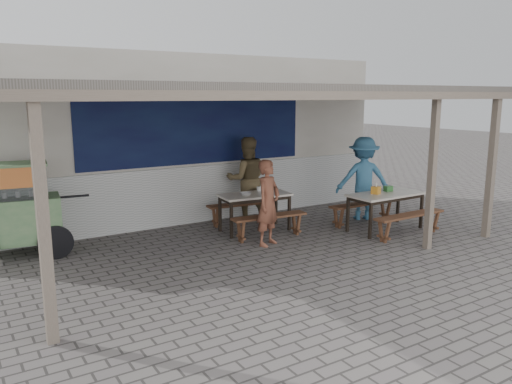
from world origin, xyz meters
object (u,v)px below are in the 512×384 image
(bench_left_wall, at_px, (242,208))
(table_right, at_px, (386,197))
(bench_right_wall, at_px, (363,207))
(tissue_box, at_px, (376,190))
(condiment_jar, at_px, (259,189))
(bench_right_street, at_px, (409,219))
(donation_box, at_px, (388,189))
(patron_wall_side, at_px, (247,179))
(table_left, at_px, (255,198))
(patron_street_side, at_px, (268,203))
(condiment_bowl, at_px, (246,194))
(patron_right_table, at_px, (363,178))
(vendor_cart, at_px, (14,207))
(bench_left_street, at_px, (269,221))

(bench_left_wall, xyz_separation_m, table_right, (2.18, -1.93, 0.34))
(bench_right_wall, relative_size, tissue_box, 11.34)
(bench_right_wall, xyz_separation_m, condiment_jar, (-2.00, 0.92, 0.45))
(bench_right_street, distance_m, donation_box, 0.89)
(bench_right_wall, height_order, patron_wall_side, patron_wall_side)
(bench_left_wall, distance_m, condiment_jar, 0.63)
(table_left, relative_size, patron_wall_side, 0.80)
(bench_right_street, relative_size, tissue_box, 11.34)
(patron_street_side, bearing_deg, donation_box, -30.22)
(bench_left_wall, distance_m, condiment_bowl, 0.81)
(tissue_box, bearing_deg, condiment_bowl, 150.91)
(patron_street_side, bearing_deg, condiment_bowl, 60.83)
(patron_wall_side, relative_size, condiment_jar, 19.59)
(patron_right_table, distance_m, donation_box, 0.80)
(table_right, xyz_separation_m, patron_street_side, (-2.53, 0.40, 0.10))
(table_right, xyz_separation_m, patron_right_table, (0.26, 0.92, 0.22))
(table_right, distance_m, vendor_cart, 6.76)
(bench_left_wall, height_order, patron_street_side, patron_street_side)
(vendor_cart, height_order, patron_right_table, patron_right_table)
(bench_left_wall, relative_size, vendor_cart, 0.74)
(patron_right_table, bearing_deg, bench_right_wall, 79.23)
(table_left, height_order, table_right, same)
(bench_left_street, relative_size, condiment_jar, 16.32)
(bench_left_street, bearing_deg, patron_right_table, 9.91)
(bench_right_street, bearing_deg, tissue_box, 107.78)
(bench_right_street, height_order, condiment_jar, condiment_jar)
(bench_left_wall, relative_size, table_right, 0.95)
(tissue_box, bearing_deg, table_right, -16.12)
(patron_street_side, bearing_deg, bench_right_street, -46.22)
(patron_wall_side, height_order, patron_right_table, patron_wall_side)
(bench_left_wall, height_order, donation_box, donation_box)
(patron_street_side, distance_m, patron_wall_side, 1.85)
(table_right, relative_size, patron_street_side, 1.02)
(table_left, bearing_deg, table_right, -25.18)
(vendor_cart, distance_m, condiment_bowl, 4.05)
(donation_box, bearing_deg, bench_left_street, 166.82)
(patron_right_table, height_order, condiment_jar, patron_right_table)
(bench_left_street, bearing_deg, patron_street_side, -121.52)
(vendor_cart, bearing_deg, bench_right_wall, -4.85)
(bench_right_wall, bearing_deg, patron_street_side, -176.16)
(patron_wall_side, bearing_deg, donation_box, 156.48)
(patron_wall_side, bearing_deg, patron_right_table, 170.75)
(bench_right_wall, bearing_deg, vendor_cart, 166.82)
(patron_street_side, bearing_deg, patron_right_table, -14.06)
(bench_right_wall, bearing_deg, table_right, -90.00)
(table_left, bearing_deg, bench_left_street, -90.00)
(tissue_box, bearing_deg, bench_right_wall, 69.17)
(bench_left_street, xyz_separation_m, donation_box, (2.49, -0.58, 0.47))
(table_left, relative_size, table_right, 0.91)
(bench_left_wall, bearing_deg, bench_right_wall, -25.90)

